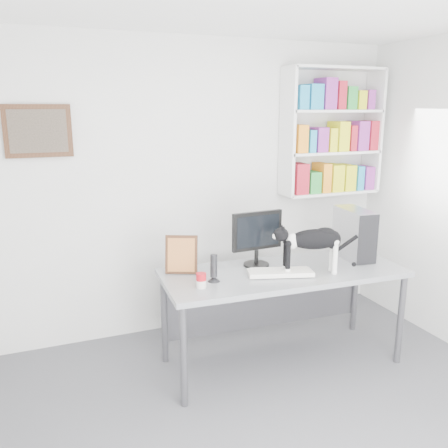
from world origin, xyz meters
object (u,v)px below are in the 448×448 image
Objects in this scene: monitor at (257,238)px; leaning_print at (181,254)px; keyboard at (280,272)px; desk at (282,317)px; bookshelf at (332,132)px; pc_tower at (354,234)px; speaker at (214,268)px; cat at (312,251)px; soup_can at (201,280)px.

monitor is 0.63m from leaning_print.
desk is at bearing 63.69° from keyboard.
bookshelf reaches higher than pc_tower.
cat is at bearing 15.14° from speaker.
leaning_print is at bearing 145.73° from speaker.
cat reaches higher than leaning_print.
speaker is (-0.45, -0.21, -0.13)m from monitor.
keyboard is (-0.08, -0.08, 0.42)m from desk.
desk is 4.52× the size of pc_tower.
cat is at bearing -37.74° from desk.
speaker is (-1.57, -0.86, -0.93)m from bookshelf.
monitor is at bearing 26.70° from soup_can.
leaning_print reaches higher than keyboard.
keyboard is at bearing -179.46° from cat.
keyboard is 0.83× the size of cat.
soup_can is 0.18× the size of cat.
bookshelf is 1.53m from monitor.
bookshelf is at bearing 43.85° from desk.
speaker is at bearing -34.07° from leaning_print.
desk is at bearing 8.30° from soup_can.
soup_can is (0.04, -0.36, -0.10)m from leaning_print.
soup_can is at bearing -160.53° from keyboard.
cat is (-0.80, -0.98, -0.85)m from bookshelf.
bookshelf reaches higher than cat.
cat is at bearing -129.04° from bookshelf.
speaker is at bearing 33.06° from soup_can.
desk is at bearing 154.44° from cat.
bookshelf is at bearing 78.50° from pc_tower.
bookshelf is 2.02m from speaker.
pc_tower is 3.94× the size of soup_can.
soup_can reaches higher than keyboard.
keyboard is 1.61× the size of leaning_print.
desk is 3.86× the size of keyboard.
bookshelf is at bearing 42.86° from leaning_print.
soup_can reaches higher than desk.
soup_can is at bearing -166.65° from pc_tower.
leaning_print reaches higher than desk.
pc_tower is 1.97× the size of speaker.
monitor is at bearing 123.60° from keyboard.
cat reaches higher than soup_can.
keyboard is at bearing -76.63° from monitor.
desk is 0.96m from pc_tower.
monitor is at bearing 18.33° from leaning_print.
soup_can is 0.92m from cat.
bookshelf is at bearing 27.15° from monitor.
soup_can is (-0.13, -0.08, -0.05)m from speaker.
speaker is 0.70× the size of leaning_print.
monitor reaches higher than speaker.
cat is at bearing 1.59° from leaning_print.
soup_can is at bearing -150.95° from bookshelf.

